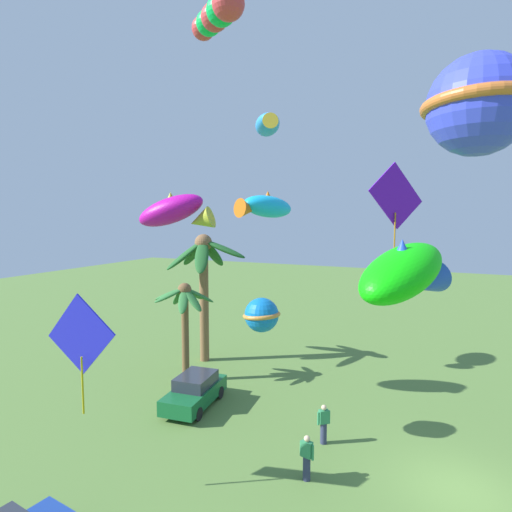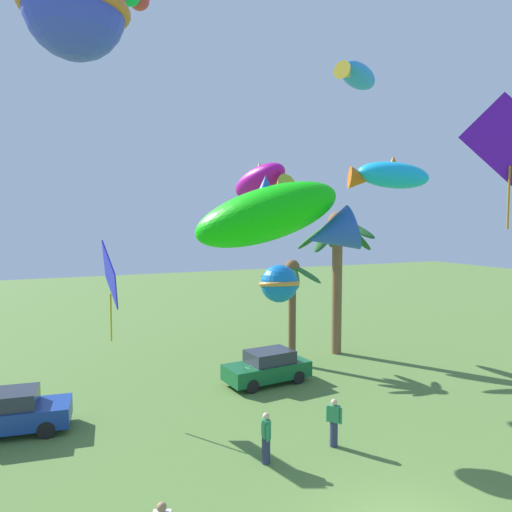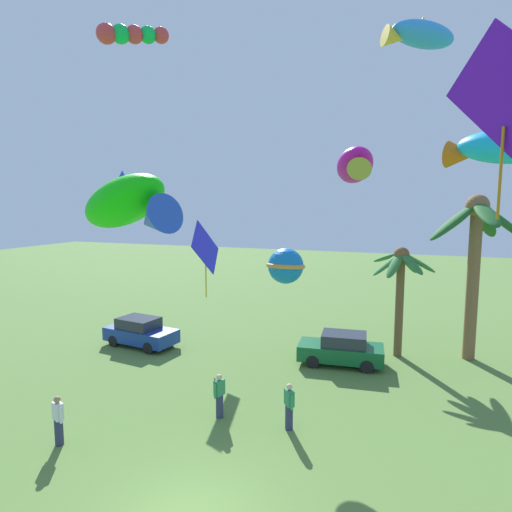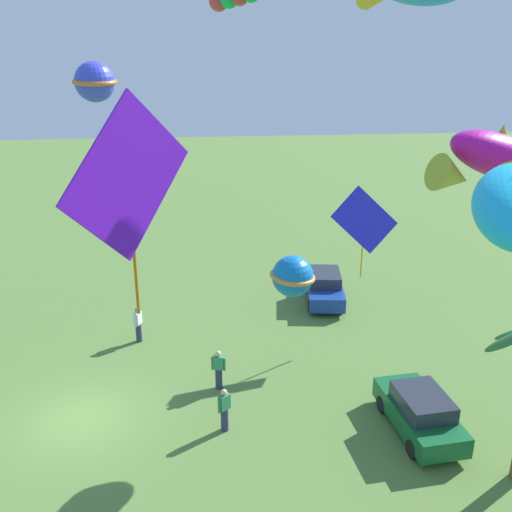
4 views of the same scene
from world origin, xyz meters
name	(u,v)px [view 2 (image 2 of 4)]	position (x,y,z in m)	size (l,w,h in m)	color
palm_tree_0	(292,286)	(4.15, 13.56, 4.11)	(3.15, 3.17, 5.46)	brown
palm_tree_1	(337,249)	(7.43, 14.34, 5.91)	(4.62, 5.07, 7.97)	brown
parked_car_0	(10,412)	(-8.75, 10.36, 0.75)	(4.08, 2.18, 1.51)	navy
parked_car_1	(268,367)	(1.73, 11.39, 0.75)	(4.05, 2.09, 1.51)	#145B2D
spectator_1	(266,438)	(-1.47, 4.82, 0.81)	(0.31, 0.54, 1.59)	#2D3351
spectator_2	(334,422)	(1.05, 4.91, 0.81)	(0.42, 0.45, 1.59)	#2D3351
kite_diamond_0	(511,144)	(6.49, 3.02, 9.94)	(2.33, 2.24, 4.43)	#5910BD
kite_fish_1	(388,175)	(7.50, 10.25, 9.60)	(4.08, 3.01, 1.68)	#14B1F1
kite_fish_3	(262,182)	(1.98, 12.52, 9.27)	(2.42, 4.13, 2.22)	#B60F97
kite_fish_4	(275,217)	(-2.73, 1.73, 7.51)	(4.13, 2.87, 2.15)	#0FD10C
kite_diamond_5	(110,277)	(-5.18, 11.10, 5.26)	(0.64, 2.87, 3.96)	#2424E8
kite_ball_6	(279,283)	(0.20, 7.24, 5.18)	(1.69, 1.70, 1.35)	blue
kite_ball_7	(75,9)	(-6.97, 0.37, 10.77)	(2.37, 2.37, 1.58)	blue
kite_fish_8	(356,75)	(4.56, 8.85, 13.48)	(2.82, 2.18, 1.21)	#2B8EEF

